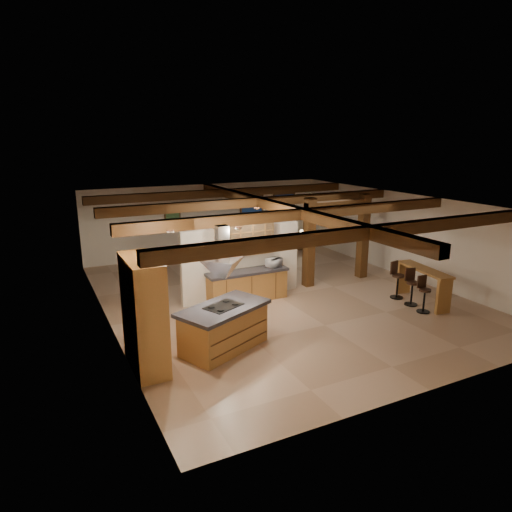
{
  "coord_description": "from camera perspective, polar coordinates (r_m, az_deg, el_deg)",
  "views": [
    {
      "loc": [
        -6.55,
        -11.54,
        4.76
      ],
      "look_at": [
        -0.52,
        0.5,
        1.23
      ],
      "focal_mm": 32.0,
      "sensor_mm": 36.0,
      "label": 1
    }
  ],
  "objects": [
    {
      "name": "recessed_cans",
      "position": [
        10.58,
        -3.87,
        4.36
      ],
      "size": [
        3.16,
        2.46,
        0.03
      ],
      "color": "silver",
      "rests_on": "room_walls"
    },
    {
      "name": "upper_display_cabinet",
      "position": [
        13.4,
        -1.49,
        2.14
      ],
      "size": [
        1.8,
        0.36,
        0.95
      ],
      "color": "#A56835",
      "rests_on": "partition_wall"
    },
    {
      "name": "back_counter",
      "position": [
        13.59,
        -1.09,
        -3.69
      ],
      "size": [
        2.5,
        0.66,
        0.94
      ],
      "color": "#A56835",
      "rests_on": "ground"
    },
    {
      "name": "partition_wall",
      "position": [
        13.75,
        -1.8,
        -0.75
      ],
      "size": [
        3.8,
        0.18,
        2.2
      ],
      "primitive_type": "cube",
      "color": "silver",
      "rests_on": "ground"
    },
    {
      "name": "timber_posts",
      "position": [
        15.35,
        10.13,
        3.21
      ],
      "size": [
        2.5,
        0.3,
        2.9
      ],
      "color": "#3C220F",
      "rests_on": "ground"
    },
    {
      "name": "dining_chairs",
      "position": [
        16.57,
        -0.67,
        0.26
      ],
      "size": [
        2.42,
        2.42,
        1.24
      ],
      "color": "#3C220F",
      "rests_on": "ground"
    },
    {
      "name": "table_lamp",
      "position": [
        19.88,
        5.82,
        2.97
      ],
      "size": [
        0.28,
        0.28,
        0.34
      ],
      "color": "black",
      "rests_on": "side_table"
    },
    {
      "name": "bar_counter",
      "position": [
        14.22,
        20.18,
        -2.8
      ],
      "size": [
        0.79,
        2.05,
        1.05
      ],
      "color": "#A56835",
      "rests_on": "ground"
    },
    {
      "name": "range_hood",
      "position": [
        10.17,
        -4.18,
        -2.38
      ],
      "size": [
        1.1,
        1.1,
        1.4
      ],
      "color": "silver",
      "rests_on": "room_walls"
    },
    {
      "name": "pantry_cabinet",
      "position": [
        9.8,
        -13.8,
        -7.06
      ],
      "size": [
        0.67,
        1.6,
        2.4
      ],
      "color": "#A56835",
      "rests_on": "ground"
    },
    {
      "name": "side_table",
      "position": [
        19.98,
        5.78,
        1.59
      ],
      "size": [
        0.53,
        0.53,
        0.51
      ],
      "primitive_type": "cube",
      "rotation": [
        0.0,
        0.0,
        -0.37
      ],
      "color": "#3C220F",
      "rests_on": "ground"
    },
    {
      "name": "dining_table",
      "position": [
        16.66,
        -0.67,
        -0.87
      ],
      "size": [
        1.86,
        1.4,
        0.58
      ],
      "primitive_type": "imported",
      "rotation": [
        0.0,
        0.0,
        0.33
      ],
      "color": "#391B0E",
      "rests_on": "ground"
    },
    {
      "name": "back_windows",
      "position": [
        20.08,
        1.52,
        5.34
      ],
      "size": [
        2.7,
        0.07,
        1.7
      ],
      "color": "#3C220F",
      "rests_on": "room_walls"
    },
    {
      "name": "sofa",
      "position": [
        19.6,
        1.98,
        1.59
      ],
      "size": [
        2.2,
        0.91,
        0.64
      ],
      "primitive_type": "imported",
      "rotation": [
        0.0,
        0.0,
        3.11
      ],
      "color": "black",
      "rests_on": "ground"
    },
    {
      "name": "bar_stool_a",
      "position": [
        13.55,
        20.22,
        -4.47
      ],
      "size": [
        0.36,
        0.36,
        1.03
      ],
      "color": "black",
      "rests_on": "ground"
    },
    {
      "name": "bar_stool_b",
      "position": [
        13.99,
        18.86,
        -3.66
      ],
      "size": [
        0.38,
        0.39,
        1.07
      ],
      "color": "black",
      "rests_on": "ground"
    },
    {
      "name": "ceiling_beams",
      "position": [
        13.41,
        2.95,
        6.1
      ],
      "size": [
        10.0,
        12.0,
        0.28
      ],
      "color": "#3C220F",
      "rests_on": "room_walls"
    },
    {
      "name": "microwave",
      "position": [
        13.81,
        2.27,
        -0.82
      ],
      "size": [
        0.55,
        0.46,
        0.26
      ],
      "primitive_type": "imported",
      "rotation": [
        0.0,
        0.0,
        3.51
      ],
      "color": "silver",
      "rests_on": "back_counter"
    },
    {
      "name": "bar_stool_c",
      "position": [
        14.44,
        17.18,
        -2.85
      ],
      "size": [
        0.4,
        0.41,
        1.12
      ],
      "color": "black",
      "rests_on": "ground"
    },
    {
      "name": "kitchen_island",
      "position": [
        10.6,
        -4.05,
        -8.87
      ],
      "size": [
        2.4,
        1.9,
        1.05
      ],
      "color": "#A56835",
      "rests_on": "ground"
    },
    {
      "name": "room_walls",
      "position": [
        13.6,
        2.89,
        2.01
      ],
      "size": [
        12.0,
        12.0,
        12.0
      ],
      "color": "silver",
      "rests_on": "ground"
    },
    {
      "name": "framed_art",
      "position": [
        18.44,
        -10.39,
        4.9
      ],
      "size": [
        0.65,
        0.05,
        0.85
      ],
      "color": "#3C220F",
      "rests_on": "room_walls"
    },
    {
      "name": "ground",
      "position": [
        14.09,
        2.8,
        -5.07
      ],
      "size": [
        12.0,
        12.0,
        0.0
      ],
      "primitive_type": "plane",
      "color": "tan",
      "rests_on": "ground"
    }
  ]
}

